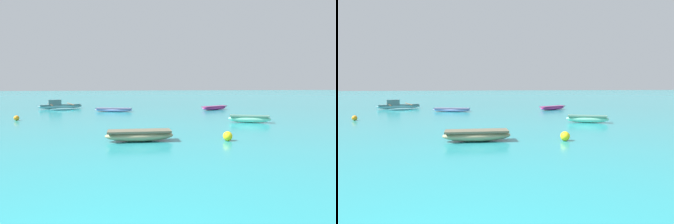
# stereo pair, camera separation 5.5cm
# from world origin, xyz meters

# --- Properties ---
(moored_boat_0) EXTENTS (2.89, 1.95, 0.34)m
(moored_boat_0) POSITION_xyz_m (9.51, 23.49, 0.19)
(moored_boat_0) COLOR #D13894
(moored_boat_0) RESTS_ON ground_plane
(moored_boat_1) EXTENTS (2.44, 1.46, 0.44)m
(moored_boat_1) POSITION_xyz_m (8.48, 14.40, 0.24)
(moored_boat_1) COLOR #80D8B6
(moored_boat_1) RESTS_ON ground_plane
(moored_boat_2) EXTENTS (3.23, 1.52, 0.32)m
(moored_boat_2) POSITION_xyz_m (0.68, 23.16, 0.18)
(moored_boat_2) COLOR #A19FE4
(moored_boat_2) RESTS_ON ground_plane
(moored_boat_3) EXTENTS (2.71, 0.95, 0.44)m
(moored_boat_3) POSITION_xyz_m (1.64, 9.74, 0.24)
(moored_boat_3) COLOR tan
(moored_boat_3) RESTS_ON ground_plane
(moored_boat_4) EXTENTS (3.92, 4.46, 0.86)m
(moored_boat_4) POSITION_xyz_m (-4.25, 27.21, 0.28)
(moored_boat_4) COLOR #79B4BD
(moored_boat_4) RESTS_ON ground_plane
(mooring_buoy_0) EXTENTS (0.38, 0.38, 0.38)m
(mooring_buoy_0) POSITION_xyz_m (5.08, 9.20, 0.19)
(mooring_buoy_0) COLOR yellow
(mooring_buoy_0) RESTS_ON ground_plane
(mooring_buoy_1) EXTENTS (0.32, 0.32, 0.32)m
(mooring_buoy_1) POSITION_xyz_m (-5.27, 17.98, 0.16)
(mooring_buoy_1) COLOR orange
(mooring_buoy_1) RESTS_ON ground_plane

